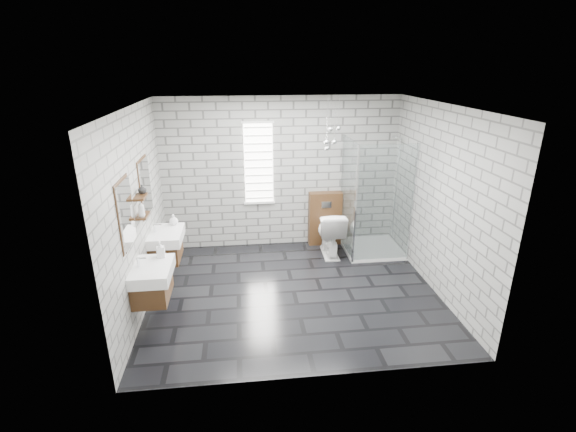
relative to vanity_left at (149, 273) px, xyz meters
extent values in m
cube|color=black|center=(1.91, 0.61, -0.77)|extent=(4.20, 3.60, 0.02)
cube|color=white|center=(1.91, 0.61, 1.95)|extent=(4.20, 3.60, 0.02)
cube|color=gray|center=(1.91, 2.42, 0.59)|extent=(4.20, 0.02, 2.70)
cube|color=gray|center=(1.91, -1.20, 0.59)|extent=(4.20, 0.02, 2.70)
cube|color=gray|center=(-0.20, 0.61, 0.59)|extent=(0.02, 3.60, 2.70)
cube|color=gray|center=(4.02, 0.61, 0.59)|extent=(0.02, 3.60, 2.70)
cube|color=#472C16|center=(0.02, 0.00, -0.21)|extent=(0.42, 0.62, 0.30)
cube|color=silver|center=(0.22, 0.00, -0.18)|extent=(0.02, 0.35, 0.01)
cube|color=white|center=(0.04, 0.00, 0.02)|extent=(0.47, 0.70, 0.15)
cylinder|color=silver|center=(-0.11, 0.00, 0.15)|extent=(0.04, 0.04, 0.12)
cylinder|color=silver|center=(-0.06, 0.00, 0.20)|extent=(0.10, 0.02, 0.02)
cube|color=white|center=(-0.17, 0.00, 0.79)|extent=(0.03, 0.55, 0.80)
cube|color=#472C16|center=(-0.19, 0.00, 0.79)|extent=(0.01, 0.59, 0.84)
cube|color=#472C16|center=(0.02, 1.13, -0.21)|extent=(0.42, 0.62, 0.30)
cube|color=silver|center=(0.22, 1.13, -0.18)|extent=(0.02, 0.35, 0.01)
cube|color=white|center=(0.04, 1.13, 0.02)|extent=(0.47, 0.70, 0.15)
cylinder|color=silver|center=(-0.11, 1.13, 0.15)|extent=(0.04, 0.04, 0.12)
cylinder|color=silver|center=(-0.06, 1.13, 0.20)|extent=(0.10, 0.02, 0.02)
cube|color=white|center=(-0.17, 1.13, 0.79)|extent=(0.03, 0.55, 0.80)
cube|color=#472C16|center=(-0.19, 1.13, 0.79)|extent=(0.01, 0.59, 0.84)
cube|color=#472C16|center=(-0.12, 0.56, 0.56)|extent=(0.14, 0.30, 0.03)
cube|color=#472C16|center=(-0.12, 0.56, 0.82)|extent=(0.14, 0.30, 0.03)
cube|color=white|center=(1.51, 2.39, 0.79)|extent=(0.50, 0.02, 1.40)
cube|color=silver|center=(1.51, 2.38, 1.51)|extent=(0.56, 0.04, 0.04)
cube|color=silver|center=(1.51, 2.38, 0.07)|extent=(0.56, 0.04, 0.04)
cube|color=silver|center=(1.51, 2.37, 0.16)|extent=(0.48, 0.01, 0.02)
cube|color=silver|center=(1.51, 2.37, 0.30)|extent=(0.48, 0.01, 0.02)
cube|color=silver|center=(1.51, 2.37, 0.44)|extent=(0.48, 0.01, 0.02)
cube|color=silver|center=(1.51, 2.37, 0.58)|extent=(0.48, 0.01, 0.02)
cube|color=silver|center=(1.51, 2.37, 0.72)|extent=(0.48, 0.01, 0.02)
cube|color=silver|center=(1.51, 2.37, 0.86)|extent=(0.48, 0.01, 0.02)
cube|color=silver|center=(1.51, 2.37, 1.00)|extent=(0.48, 0.01, 0.02)
cube|color=silver|center=(1.51, 2.37, 1.14)|extent=(0.48, 0.01, 0.02)
cube|color=silver|center=(1.51, 2.37, 1.28)|extent=(0.48, 0.01, 0.03)
cube|color=silver|center=(1.51, 2.37, 1.42)|extent=(0.48, 0.01, 0.03)
cube|color=#472C16|center=(2.71, 2.31, -0.26)|extent=(0.60, 0.20, 1.00)
cube|color=silver|center=(2.71, 2.20, 0.04)|extent=(0.18, 0.01, 0.12)
cube|color=white|center=(3.51, 1.91, -0.73)|extent=(1.00, 1.00, 0.06)
cube|color=silver|center=(3.51, 1.42, 0.27)|extent=(1.00, 0.01, 2.00)
cube|color=silver|center=(3.02, 1.91, 0.27)|extent=(0.01, 1.00, 2.00)
cube|color=silver|center=(3.02, 1.42, 0.27)|extent=(0.03, 0.03, 2.00)
cube|color=silver|center=(3.99, 1.42, 0.27)|extent=(0.03, 0.03, 2.00)
cylinder|color=silver|center=(3.95, 2.11, 0.34)|extent=(0.02, 0.02, 1.80)
cylinder|color=silver|center=(3.87, 2.11, 1.26)|extent=(0.14, 0.14, 0.02)
sphere|color=silver|center=(2.61, 1.91, 1.24)|extent=(0.09, 0.09, 0.09)
cylinder|color=silver|center=(2.61, 1.91, 1.61)|extent=(0.01, 0.01, 0.66)
sphere|color=silver|center=(2.75, 1.95, 1.23)|extent=(0.09, 0.09, 0.09)
cylinder|color=silver|center=(2.75, 1.95, 1.61)|extent=(0.01, 0.01, 0.67)
sphere|color=silver|center=(2.68, 2.01, 1.43)|extent=(0.09, 0.09, 0.09)
cylinder|color=silver|center=(2.68, 2.01, 1.71)|extent=(0.01, 0.01, 0.47)
sphere|color=silver|center=(2.64, 1.99, 1.12)|extent=(0.09, 0.09, 0.09)
cylinder|color=silver|center=(2.64, 1.99, 1.55)|extent=(0.01, 0.01, 0.78)
sphere|color=silver|center=(2.83, 2.04, 1.44)|extent=(0.09, 0.09, 0.09)
cylinder|color=silver|center=(2.83, 2.04, 1.71)|extent=(0.01, 0.01, 0.46)
imported|color=white|center=(2.71, 1.84, -0.35)|extent=(0.48, 0.81, 0.81)
imported|color=#B2B2B2|center=(0.12, 0.25, 0.20)|extent=(0.11, 0.11, 0.22)
imported|color=#B2B2B2|center=(0.13, 1.39, 0.18)|extent=(0.16, 0.16, 0.17)
imported|color=#B2B2B2|center=(-0.11, 0.48, 0.69)|extent=(0.11, 0.11, 0.22)
imported|color=#B2B2B2|center=(-0.11, 0.66, 0.90)|extent=(0.12, 0.12, 0.12)
camera|label=1|loc=(1.19, -4.80, 2.48)|focal=26.00mm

